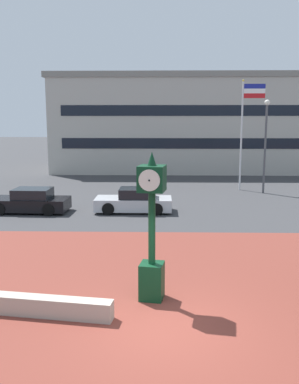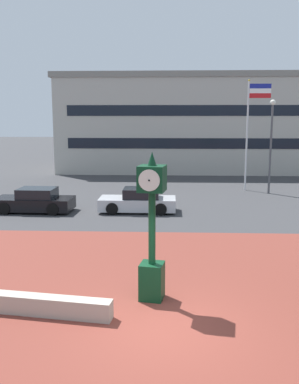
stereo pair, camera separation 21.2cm
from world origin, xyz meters
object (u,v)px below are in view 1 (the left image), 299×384
(car_street_distant, at_px, (30,202))
(civic_building, at_px, (190,123))
(street_clock, at_px, (152,233))
(flagpole_primary, at_px, (244,125))
(car_street_mid, at_px, (134,201))
(street_lamp_post, at_px, (266,136))

(car_street_distant, distance_m, civic_building, 22.80)
(street_clock, bearing_deg, flagpole_primary, 81.78)
(car_street_mid, bearing_deg, flagpole_primary, -44.36)
(street_clock, height_order, car_street_distant, street_clock)
(street_clock, bearing_deg, car_street_mid, 105.67)
(car_street_distant, height_order, civic_building, civic_building)
(car_street_mid, height_order, flagpole_primary, flagpole_primary)
(street_lamp_post, bearing_deg, car_street_distant, -155.93)
(car_street_distant, height_order, street_lamp_post, street_lamp_post)
(flagpole_primary, bearing_deg, street_clock, -108.02)
(car_street_mid, height_order, civic_building, civic_building)
(car_street_distant, bearing_deg, flagpole_primary, -57.63)
(car_street_distant, relative_size, civic_building, 0.16)
(street_clock, bearing_deg, civic_building, 94.10)
(flagpole_primary, xyz_separation_m, street_lamp_post, (1.17, -1.25, -0.67))
(street_clock, relative_size, car_street_mid, 1.01)
(car_street_distant, relative_size, flagpole_primary, 0.56)
(car_street_mid, xyz_separation_m, flagpole_primary, (7.12, 7.22, 3.89))
(street_clock, distance_m, car_street_mid, 11.29)
(street_clock, distance_m, civic_building, 31.41)
(street_lamp_post, bearing_deg, civic_building, 106.07)
(street_lamp_post, bearing_deg, street_clock, -112.65)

